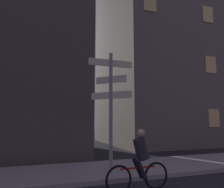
# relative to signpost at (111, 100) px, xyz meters

# --- Properties ---
(sidewalk_kerb) EXTENTS (40.00, 2.85, 0.14)m
(sidewalk_kerb) POSITION_rel_signpost_xyz_m (1.02, 0.74, -2.46)
(sidewalk_kerb) COLOR gray
(sidewalk_kerb) RESTS_ON ground_plane
(signpost) EXTENTS (1.59, 1.09, 4.02)m
(signpost) POSITION_rel_signpost_xyz_m (0.00, 0.00, 0.00)
(signpost) COLOR gray
(signpost) RESTS_ON sidewalk_kerb
(cyclist) EXTENTS (1.82, 0.34, 1.61)m
(cyclist) POSITION_rel_signpost_xyz_m (0.25, -1.58, -1.78)
(cyclist) COLOR black
(cyclist) RESTS_ON ground_plane
(building_right_block) EXTENTS (9.40, 8.85, 21.46)m
(building_right_block) POSITION_rel_signpost_xyz_m (7.77, 8.95, 8.20)
(building_right_block) COLOR #6B6056
(building_right_block) RESTS_ON ground_plane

